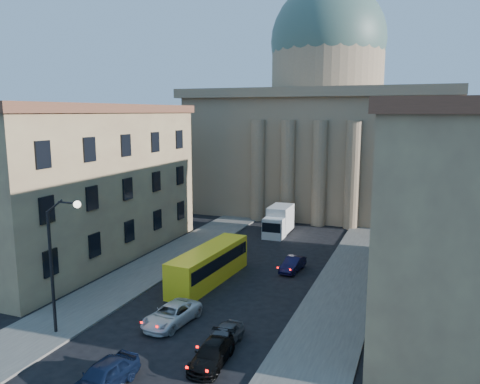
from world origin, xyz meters
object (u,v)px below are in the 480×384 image
(street_lamp, at_px, (57,255))
(city_bus, at_px, (209,264))
(car_left_near, at_px, (103,376))
(box_truck, at_px, (279,221))

(street_lamp, relative_size, city_bus, 0.86)
(car_left_near, xyz_separation_m, city_bus, (-1.52, 15.97, 0.80))
(car_left_near, relative_size, box_truck, 0.75)
(street_lamp, relative_size, car_left_near, 2.03)
(car_left_near, bearing_deg, box_truck, 95.77)
(car_left_near, distance_m, city_bus, 16.06)
(street_lamp, bearing_deg, car_left_near, -32.49)
(street_lamp, xyz_separation_m, city_bus, (4.65, 12.04, -3.75))
(car_left_near, height_order, city_bus, city_bus)
(street_lamp, xyz_separation_m, box_truck, (5.61, 28.87, -3.78))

